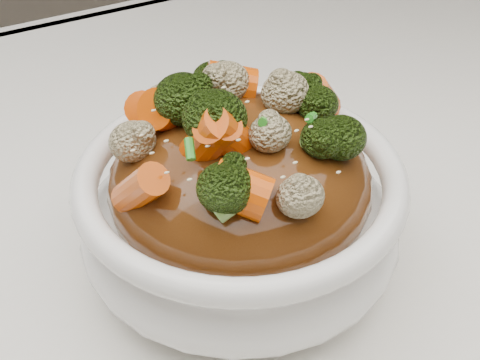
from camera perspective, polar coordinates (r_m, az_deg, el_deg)
tablecloth at (r=0.50m, az=-6.57°, el=-9.62°), size 1.20×0.80×0.04m
bowl at (r=0.47m, az=0.00°, el=-2.94°), size 0.22×0.22×0.08m
sauce_base at (r=0.45m, az=0.00°, el=-0.28°), size 0.17×0.17×0.09m
carrots at (r=0.42m, az=0.00°, el=6.04°), size 0.17×0.17×0.05m
broccoli at (r=0.42m, az=0.00°, el=5.93°), size 0.17×0.17×0.04m
cauliflower at (r=0.42m, az=0.00°, el=5.71°), size 0.17×0.17×0.03m
scallions at (r=0.42m, az=0.00°, el=6.15°), size 0.13×0.13×0.02m
sesame_seeds at (r=0.42m, az=0.00°, el=6.15°), size 0.16×0.16×0.01m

